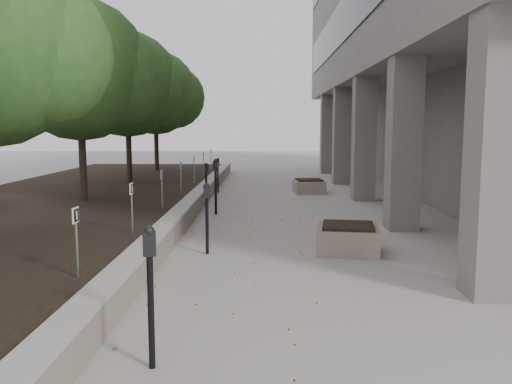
{
  "coord_description": "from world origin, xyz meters",
  "views": [
    {
      "loc": [
        0.16,
        -6.45,
        2.43
      ],
      "look_at": [
        -0.04,
        6.28,
        0.85
      ],
      "focal_mm": 37.38,
      "sensor_mm": 36.0,
      "label": 1
    }
  ],
  "objects_px": {
    "crabapple_tree_3": "(80,100)",
    "parking_meter_2": "(207,218)",
    "crabapple_tree_4": "(128,107)",
    "crabapple_tree_5": "(156,111)",
    "planter_back": "(309,186)",
    "parking_meter_3": "(206,188)",
    "parking_meter_4": "(216,187)",
    "parking_meter_5": "(218,175)",
    "parking_meter_1": "(151,298)",
    "planter_front": "(348,238)"
  },
  "relations": [
    {
      "from": "crabapple_tree_4",
      "to": "parking_meter_5",
      "type": "xyz_separation_m",
      "value": [
        3.27,
        -0.11,
        -2.48
      ]
    },
    {
      "from": "crabapple_tree_5",
      "to": "parking_meter_1",
      "type": "height_order",
      "value": "crabapple_tree_5"
    },
    {
      "from": "crabapple_tree_3",
      "to": "crabapple_tree_4",
      "type": "bearing_deg",
      "value": 90.0
    },
    {
      "from": "crabapple_tree_3",
      "to": "crabapple_tree_5",
      "type": "bearing_deg",
      "value": 90.0
    },
    {
      "from": "crabapple_tree_4",
      "to": "crabapple_tree_5",
      "type": "bearing_deg",
      "value": 90.0
    },
    {
      "from": "parking_meter_5",
      "to": "planter_back",
      "type": "relative_size",
      "value": 1.19
    },
    {
      "from": "crabapple_tree_4",
      "to": "parking_meter_1",
      "type": "height_order",
      "value": "crabapple_tree_4"
    },
    {
      "from": "planter_front",
      "to": "parking_meter_2",
      "type": "bearing_deg",
      "value": -175.55
    },
    {
      "from": "crabapple_tree_3",
      "to": "crabapple_tree_4",
      "type": "distance_m",
      "value": 5.0
    },
    {
      "from": "crabapple_tree_3",
      "to": "parking_meter_3",
      "type": "relative_size",
      "value": 3.87
    },
    {
      "from": "crabapple_tree_5",
      "to": "planter_back",
      "type": "height_order",
      "value": "crabapple_tree_5"
    },
    {
      "from": "parking_meter_3",
      "to": "parking_meter_5",
      "type": "height_order",
      "value": "parking_meter_3"
    },
    {
      "from": "crabapple_tree_3",
      "to": "parking_meter_5",
      "type": "relative_size",
      "value": 4.27
    },
    {
      "from": "crabapple_tree_5",
      "to": "parking_meter_4",
      "type": "xyz_separation_m",
      "value": [
        3.63,
        -9.97,
        -2.35
      ]
    },
    {
      "from": "planter_front",
      "to": "planter_back",
      "type": "distance_m",
      "value": 9.2
    },
    {
      "from": "planter_front",
      "to": "planter_back",
      "type": "height_order",
      "value": "planter_front"
    },
    {
      "from": "crabapple_tree_3",
      "to": "parking_meter_4",
      "type": "distance_m",
      "value": 4.33
    },
    {
      "from": "parking_meter_1",
      "to": "parking_meter_3",
      "type": "xyz_separation_m",
      "value": [
        -0.5,
        9.69,
        -0.03
      ]
    },
    {
      "from": "crabapple_tree_3",
      "to": "crabapple_tree_5",
      "type": "distance_m",
      "value": 10.0
    },
    {
      "from": "parking_meter_3",
      "to": "parking_meter_4",
      "type": "distance_m",
      "value": 0.44
    },
    {
      "from": "crabapple_tree_5",
      "to": "parking_meter_2",
      "type": "bearing_deg",
      "value": -75.04
    },
    {
      "from": "parking_meter_2",
      "to": "parking_meter_5",
      "type": "distance_m",
      "value": 9.42
    },
    {
      "from": "parking_meter_1",
      "to": "parking_meter_3",
      "type": "bearing_deg",
      "value": 76.12
    },
    {
      "from": "crabapple_tree_4",
      "to": "parking_meter_4",
      "type": "xyz_separation_m",
      "value": [
        3.63,
        -4.97,
        -2.35
      ]
    },
    {
      "from": "crabapple_tree_5",
      "to": "planter_front",
      "type": "xyz_separation_m",
      "value": [
        6.59,
        -14.3,
        -2.85
      ]
    },
    {
      "from": "parking_meter_1",
      "to": "parking_meter_3",
      "type": "relative_size",
      "value": 1.04
    },
    {
      "from": "parking_meter_5",
      "to": "planter_front",
      "type": "height_order",
      "value": "parking_meter_5"
    },
    {
      "from": "crabapple_tree_5",
      "to": "parking_meter_2",
      "type": "relative_size",
      "value": 3.97
    },
    {
      "from": "parking_meter_5",
      "to": "parking_meter_3",
      "type": "bearing_deg",
      "value": -89.43
    },
    {
      "from": "crabapple_tree_4",
      "to": "planter_front",
      "type": "height_order",
      "value": "crabapple_tree_4"
    },
    {
      "from": "parking_meter_3",
      "to": "parking_meter_5",
      "type": "relative_size",
      "value": 1.1
    },
    {
      "from": "crabapple_tree_5",
      "to": "parking_meter_4",
      "type": "bearing_deg",
      "value": -70.0
    },
    {
      "from": "crabapple_tree_3",
      "to": "parking_meter_2",
      "type": "xyz_separation_m",
      "value": [
        3.88,
        -4.51,
        -2.43
      ]
    },
    {
      "from": "parking_meter_4",
      "to": "planter_back",
      "type": "relative_size",
      "value": 1.43
    },
    {
      "from": "parking_meter_4",
      "to": "planter_back",
      "type": "bearing_deg",
      "value": 65.63
    },
    {
      "from": "parking_meter_2",
      "to": "parking_meter_5",
      "type": "height_order",
      "value": "parking_meter_2"
    },
    {
      "from": "crabapple_tree_4",
      "to": "crabapple_tree_3",
      "type": "bearing_deg",
      "value": -90.0
    },
    {
      "from": "crabapple_tree_4",
      "to": "parking_meter_5",
      "type": "relative_size",
      "value": 4.27
    },
    {
      "from": "crabapple_tree_4",
      "to": "parking_meter_1",
      "type": "distance_m",
      "value": 15.04
    },
    {
      "from": "parking_meter_1",
      "to": "parking_meter_3",
      "type": "distance_m",
      "value": 9.7
    },
    {
      "from": "planter_back",
      "to": "planter_front",
      "type": "bearing_deg",
      "value": -90.08
    },
    {
      "from": "crabapple_tree_5",
      "to": "planter_front",
      "type": "bearing_deg",
      "value": -65.26
    },
    {
      "from": "crabapple_tree_4",
      "to": "parking_meter_4",
      "type": "distance_m",
      "value": 6.59
    },
    {
      "from": "parking_meter_3",
      "to": "parking_meter_4",
      "type": "bearing_deg",
      "value": -62.85
    },
    {
      "from": "crabapple_tree_3",
      "to": "parking_meter_2",
      "type": "height_order",
      "value": "crabapple_tree_3"
    },
    {
      "from": "crabapple_tree_5",
      "to": "parking_meter_1",
      "type": "xyz_separation_m",
      "value": [
        3.83,
        -19.35,
        -2.39
      ]
    },
    {
      "from": "crabapple_tree_4",
      "to": "crabapple_tree_5",
      "type": "height_order",
      "value": "same"
    },
    {
      "from": "planter_back",
      "to": "crabapple_tree_5",
      "type": "bearing_deg",
      "value": 142.34
    },
    {
      "from": "crabapple_tree_4",
      "to": "parking_meter_1",
      "type": "xyz_separation_m",
      "value": [
        3.83,
        -14.35,
        -2.39
      ]
    },
    {
      "from": "crabapple_tree_4",
      "to": "parking_meter_4",
      "type": "bearing_deg",
      "value": -53.87
    }
  ]
}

